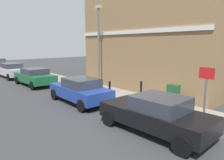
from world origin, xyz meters
The scene contains 12 objects.
ground centered at (0.00, 0.00, 0.00)m, with size 80.00×80.00×0.00m, color #38383A.
sidewalk centered at (1.95, 6.00, 0.07)m, with size 2.50×30.00×0.15m, color gray.
corner_building centered at (6.53, 3.20, 3.52)m, with size 6.76×10.39×7.05m.
car_black centered at (-0.65, -1.72, 0.73)m, with size 2.04×4.36×1.42m.
car_blue centered at (-0.57, 3.55, 0.74)m, with size 1.97×4.18×1.43m.
car_green centered at (-0.53, 10.18, 0.73)m, with size 2.01×4.24×1.39m.
car_silver centered at (-0.74, 15.51, 0.76)m, with size 1.90×4.39×1.44m.
utility_cabinet centered at (2.22, -0.65, 0.68)m, with size 0.46×0.61×1.15m.
bollard_near_cabinet centered at (2.32, 1.54, 0.70)m, with size 0.14×0.14×1.04m.
bollard_far_kerb centered at (0.95, 2.76, 0.70)m, with size 0.14×0.14×1.04m.
street_sign centered at (1.13, -2.73, 1.66)m, with size 0.08×0.60×2.30m.
lamppost centered at (2.20, 5.35, 3.30)m, with size 0.20×0.44×5.72m.
Camera 1 is at (-6.82, -6.17, 3.31)m, focal length 33.26 mm.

